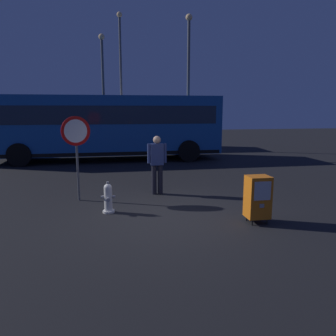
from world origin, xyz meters
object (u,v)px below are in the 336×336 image
(pedestrian, at_px, (157,161))
(newspaper_box_primary, at_px, (258,197))
(street_light_near_left, at_px, (188,77))
(street_light_far_left, at_px, (103,85))
(bus_near, at_px, (107,124))
(bus_far, at_px, (97,121))
(street_light_near_right, at_px, (121,72))
(stop_sign, at_px, (76,141))
(fire_hydrant, at_px, (108,198))

(pedestrian, bearing_deg, newspaper_box_primary, -57.49)
(street_light_near_left, bearing_deg, newspaper_box_primary, -94.63)
(street_light_far_left, bearing_deg, bus_near, -86.91)
(bus_far, xyz_separation_m, street_light_near_right, (1.52, 0.00, 2.85))
(street_light_far_left, bearing_deg, stop_sign, -93.62)
(bus_far, relative_size, street_light_near_left, 1.57)
(bus_near, xyz_separation_m, street_light_far_left, (-0.15, 2.72, 1.99))
(stop_sign, height_order, pedestrian, stop_sign)
(bus_far, height_order, street_light_near_right, street_light_near_right)
(stop_sign, bearing_deg, bus_far, 89.30)
(street_light_near_right, bearing_deg, street_light_far_left, -117.87)
(newspaper_box_primary, bearing_deg, stop_sign, 147.84)
(newspaper_box_primary, relative_size, stop_sign, 0.46)
(bus_near, height_order, bus_far, same)
(fire_hydrant, xyz_separation_m, pedestrian, (1.38, 1.48, 0.60))
(stop_sign, xyz_separation_m, bus_near, (0.76, 7.04, 0.11))
(pedestrian, bearing_deg, bus_near, 101.65)
(bus_near, relative_size, street_light_far_left, 1.66)
(street_light_near_right, height_order, street_light_far_left, street_light_near_right)
(street_light_far_left, bearing_deg, street_light_near_right, 62.13)
(stop_sign, height_order, bus_near, bus_near)
(newspaper_box_primary, height_order, street_light_near_left, street_light_near_left)
(newspaper_box_primary, xyz_separation_m, bus_near, (-3.15, 9.50, 1.14))
(bus_near, bearing_deg, pedestrian, -78.15)
(stop_sign, bearing_deg, bus_near, 83.81)
(stop_sign, xyz_separation_m, street_light_near_right, (1.66, 11.73, 2.96))
(newspaper_box_primary, height_order, street_light_far_left, street_light_far_left)
(bus_near, distance_m, street_light_near_left, 4.51)
(street_light_near_left, relative_size, street_light_near_right, 0.85)
(street_light_near_left, relative_size, street_light_far_left, 1.07)
(fire_hydrant, distance_m, stop_sign, 1.89)
(street_light_far_left, bearing_deg, fire_hydrant, -89.18)
(bus_far, distance_m, street_light_near_right, 3.23)
(pedestrian, xyz_separation_m, street_light_far_left, (-1.54, 9.46, 2.76))
(pedestrian, bearing_deg, street_light_far_left, 99.23)
(street_light_near_right, bearing_deg, newspaper_box_primary, -80.98)
(street_light_near_right, relative_size, street_light_far_left, 1.26)
(fire_hydrant, distance_m, pedestrian, 2.11)
(street_light_far_left, bearing_deg, pedestrian, -80.77)
(bus_near, relative_size, bus_far, 0.99)
(street_light_near_right, bearing_deg, stop_sign, -98.05)
(stop_sign, height_order, street_light_near_left, street_light_near_left)
(street_light_near_left, bearing_deg, street_light_far_left, 146.03)
(bus_far, distance_m, street_light_near_left, 6.91)
(pedestrian, relative_size, bus_far, 0.16)
(pedestrian, relative_size, street_light_far_left, 0.26)
(fire_hydrant, height_order, bus_near, bus_near)
(newspaper_box_primary, xyz_separation_m, street_light_far_left, (-3.29, 12.21, 3.13))
(street_light_near_left, bearing_deg, stop_sign, -123.69)
(pedestrian, height_order, street_light_near_right, street_light_near_right)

